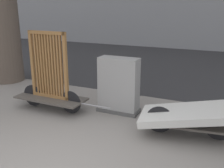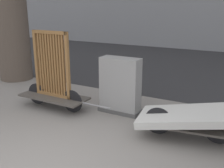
{
  "view_description": "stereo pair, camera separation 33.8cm",
  "coord_description": "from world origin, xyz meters",
  "px_view_note": "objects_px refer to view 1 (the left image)",
  "views": [
    {
      "loc": [
        2.11,
        -2.16,
        2.33
      ],
      "look_at": [
        0.0,
        2.42,
        0.81
      ],
      "focal_mm": 42.0,
      "sensor_mm": 36.0,
      "label": 1
    },
    {
      "loc": [
        2.41,
        -2.01,
        2.33
      ],
      "look_at": [
        0.0,
        2.42,
        0.81
      ],
      "focal_mm": 42.0,
      "sensor_mm": 36.0,
      "label": 2
    }
  ],
  "objects_px": {
    "bike_cart_with_mattress": "(190,116)",
    "advertising_column": "(2,26)",
    "bike_cart_with_bedframe": "(50,84)",
    "utility_cabinet": "(119,87)"
  },
  "relations": [
    {
      "from": "bike_cart_with_mattress",
      "to": "advertising_column",
      "type": "bearing_deg",
      "value": 158.22
    },
    {
      "from": "bike_cart_with_bedframe",
      "to": "advertising_column",
      "type": "height_order",
      "value": "advertising_column"
    },
    {
      "from": "bike_cart_with_bedframe",
      "to": "advertising_column",
      "type": "distance_m",
      "value": 3.37
    },
    {
      "from": "bike_cart_with_bedframe",
      "to": "bike_cart_with_mattress",
      "type": "xyz_separation_m",
      "value": [
        3.1,
        0.0,
        -0.21
      ]
    },
    {
      "from": "bike_cart_with_bedframe",
      "to": "bike_cart_with_mattress",
      "type": "distance_m",
      "value": 3.11
    },
    {
      "from": "bike_cart_with_mattress",
      "to": "utility_cabinet",
      "type": "height_order",
      "value": "utility_cabinet"
    },
    {
      "from": "bike_cart_with_mattress",
      "to": "utility_cabinet",
      "type": "xyz_separation_m",
      "value": [
        -1.64,
        0.52,
        0.18
      ]
    },
    {
      "from": "bike_cart_with_mattress",
      "to": "utility_cabinet",
      "type": "bearing_deg",
      "value": 154.05
    },
    {
      "from": "bike_cart_with_mattress",
      "to": "advertising_column",
      "type": "xyz_separation_m",
      "value": [
        -5.94,
        1.43,
        1.32
      ]
    },
    {
      "from": "utility_cabinet",
      "to": "advertising_column",
      "type": "xyz_separation_m",
      "value": [
        -4.3,
        0.91,
        1.14
      ]
    }
  ]
}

